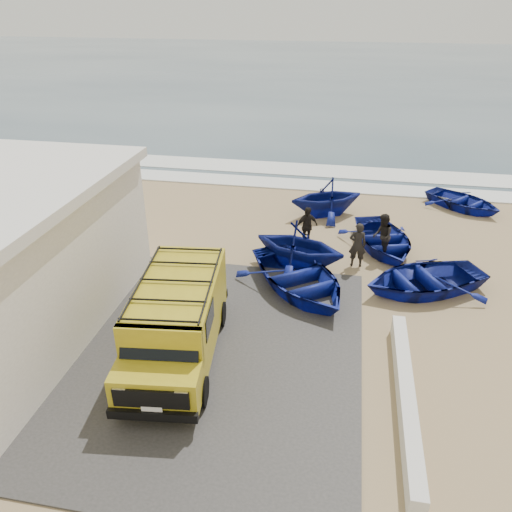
{
  "coord_description": "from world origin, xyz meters",
  "views": [
    {
      "loc": [
        3.16,
        -12.36,
        8.71
      ],
      "look_at": [
        0.53,
        1.65,
        1.2
      ],
      "focal_mm": 35.0,
      "sensor_mm": 36.0,
      "label": 1
    }
  ],
  "objects_px": {
    "boat_near_left": "(299,278)",
    "boat_mid_left": "(299,245)",
    "boat_near_right": "(424,279)",
    "boat_far_left": "(327,197)",
    "boat_mid_right": "(383,239)",
    "fisherman_front": "(358,245)",
    "parapet": "(406,397)",
    "van": "(177,318)",
    "fisherman_back": "(307,226)",
    "boat_far_right": "(463,201)",
    "fisherman_middle": "(382,236)"
  },
  "relations": [
    {
      "from": "boat_near_left",
      "to": "boat_mid_left",
      "type": "xyz_separation_m",
      "value": [
        -0.18,
        1.58,
        0.4
      ]
    },
    {
      "from": "boat_near_right",
      "to": "boat_far_left",
      "type": "relative_size",
      "value": 1.28
    },
    {
      "from": "boat_mid_left",
      "to": "boat_mid_right",
      "type": "xyz_separation_m",
      "value": [
        3.01,
        2.03,
        -0.46
      ]
    },
    {
      "from": "boat_near_left",
      "to": "fisherman_front",
      "type": "relative_size",
      "value": 2.73
    },
    {
      "from": "fisherman_front",
      "to": "parapet",
      "type": "bearing_deg",
      "value": 95.95
    },
    {
      "from": "van",
      "to": "boat_mid_left",
      "type": "relative_size",
      "value": 1.62
    },
    {
      "from": "boat_mid_right",
      "to": "fisherman_back",
      "type": "relative_size",
      "value": 2.49
    },
    {
      "from": "van",
      "to": "boat_far_right",
      "type": "height_order",
      "value": "van"
    },
    {
      "from": "boat_mid_right",
      "to": "boat_near_left",
      "type": "bearing_deg",
      "value": -145.29
    },
    {
      "from": "boat_near_right",
      "to": "boat_mid_right",
      "type": "height_order",
      "value": "boat_near_right"
    },
    {
      "from": "parapet",
      "to": "fisherman_middle",
      "type": "bearing_deg",
      "value": 92.5
    },
    {
      "from": "van",
      "to": "boat_far_left",
      "type": "bearing_deg",
      "value": 66.2
    },
    {
      "from": "van",
      "to": "boat_far_right",
      "type": "relative_size",
      "value": 1.54
    },
    {
      "from": "boat_near_right",
      "to": "boat_near_left",
      "type": "bearing_deg",
      "value": -105.26
    },
    {
      "from": "van",
      "to": "boat_far_right",
      "type": "bearing_deg",
      "value": 46.42
    },
    {
      "from": "boat_far_left",
      "to": "fisherman_front",
      "type": "bearing_deg",
      "value": -10.24
    },
    {
      "from": "boat_far_left",
      "to": "fisherman_back",
      "type": "xyz_separation_m",
      "value": [
        -0.56,
        -3.16,
        -0.06
      ]
    },
    {
      "from": "boat_near_left",
      "to": "fisherman_middle",
      "type": "relative_size",
      "value": 2.71
    },
    {
      "from": "boat_near_right",
      "to": "boat_far_right",
      "type": "bearing_deg",
      "value": 135.69
    },
    {
      "from": "boat_mid_right",
      "to": "boat_far_left",
      "type": "distance_m",
      "value": 3.79
    },
    {
      "from": "boat_mid_left",
      "to": "fisherman_back",
      "type": "bearing_deg",
      "value": 15.34
    },
    {
      "from": "parapet",
      "to": "boat_near_left",
      "type": "bearing_deg",
      "value": 122.72
    },
    {
      "from": "van",
      "to": "fisherman_back",
      "type": "height_order",
      "value": "van"
    },
    {
      "from": "boat_far_left",
      "to": "boat_far_right",
      "type": "xyz_separation_m",
      "value": [
        6.09,
        1.89,
        -0.49
      ]
    },
    {
      "from": "fisherman_middle",
      "to": "fisherman_back",
      "type": "bearing_deg",
      "value": -102.65
    },
    {
      "from": "boat_mid_left",
      "to": "fisherman_back",
      "type": "height_order",
      "value": "boat_mid_left"
    },
    {
      "from": "boat_near_right",
      "to": "boat_far_left",
      "type": "xyz_separation_m",
      "value": [
        -3.56,
        5.78,
        0.42
      ]
    },
    {
      "from": "fisherman_front",
      "to": "fisherman_back",
      "type": "bearing_deg",
      "value": -38.67
    },
    {
      "from": "boat_far_right",
      "to": "fisherman_middle",
      "type": "height_order",
      "value": "fisherman_middle"
    },
    {
      "from": "boat_near_left",
      "to": "boat_mid_right",
      "type": "height_order",
      "value": "boat_near_left"
    },
    {
      "from": "van",
      "to": "fisherman_front",
      "type": "xyz_separation_m",
      "value": [
        4.65,
        5.97,
        -0.35
      ]
    },
    {
      "from": "boat_near_right",
      "to": "boat_far_right",
      "type": "xyz_separation_m",
      "value": [
        2.54,
        7.67,
        -0.07
      ]
    },
    {
      "from": "boat_mid_left",
      "to": "boat_far_right",
      "type": "xyz_separation_m",
      "value": [
        6.74,
        6.86,
        -0.51
      ]
    },
    {
      "from": "van",
      "to": "fisherman_middle",
      "type": "distance_m",
      "value": 8.82
    },
    {
      "from": "boat_far_left",
      "to": "fisherman_front",
      "type": "height_order",
      "value": "boat_far_left"
    },
    {
      "from": "fisherman_back",
      "to": "fisherman_middle",
      "type": "bearing_deg",
      "value": -44.19
    },
    {
      "from": "van",
      "to": "boat_mid_left",
      "type": "height_order",
      "value": "van"
    },
    {
      "from": "parapet",
      "to": "boat_near_left",
      "type": "height_order",
      "value": "boat_near_left"
    },
    {
      "from": "boat_near_right",
      "to": "boat_mid_right",
      "type": "relative_size",
      "value": 1.05
    },
    {
      "from": "van",
      "to": "fisherman_middle",
      "type": "xyz_separation_m",
      "value": [
        5.54,
        6.86,
        -0.35
      ]
    },
    {
      "from": "boat_far_left",
      "to": "fisherman_back",
      "type": "height_order",
      "value": "boat_far_left"
    },
    {
      "from": "boat_mid_left",
      "to": "boat_mid_right",
      "type": "height_order",
      "value": "boat_mid_left"
    },
    {
      "from": "fisherman_back",
      "to": "boat_near_left",
      "type": "bearing_deg",
      "value": -123.84
    },
    {
      "from": "boat_mid_right",
      "to": "fisherman_middle",
      "type": "height_order",
      "value": "fisherman_middle"
    },
    {
      "from": "boat_mid_left",
      "to": "fisherman_front",
      "type": "height_order",
      "value": "boat_mid_left"
    },
    {
      "from": "parapet",
      "to": "boat_near_right",
      "type": "xyz_separation_m",
      "value": [
        0.96,
        5.54,
        0.15
      ]
    },
    {
      "from": "boat_far_left",
      "to": "boat_far_right",
      "type": "height_order",
      "value": "boat_far_left"
    },
    {
      "from": "boat_near_right",
      "to": "fisherman_middle",
      "type": "relative_size",
      "value": 2.47
    },
    {
      "from": "fisherman_middle",
      "to": "parapet",
      "type": "bearing_deg",
      "value": -1.27
    },
    {
      "from": "parapet",
      "to": "boat_far_left",
      "type": "height_order",
      "value": "boat_far_left"
    }
  ]
}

